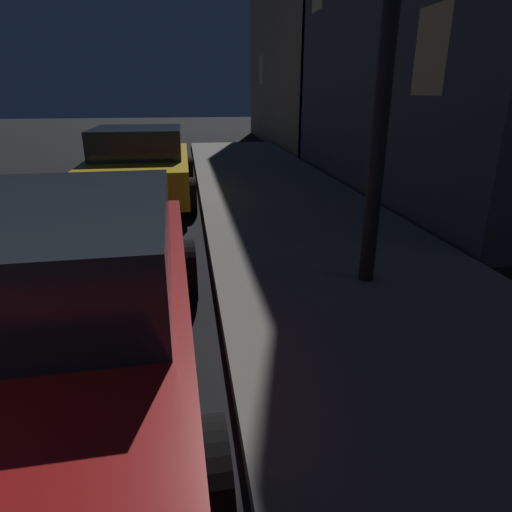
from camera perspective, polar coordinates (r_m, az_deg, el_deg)
The scene contains 3 objects.
car_red at distance 3.34m, azimuth -23.96°, elevation -5.62°, with size 2.08×4.44×1.43m.
car_yellow_cab at distance 9.30m, azimuth -14.71°, elevation 11.28°, with size 2.12×4.29×1.43m.
building_far at distance 20.73m, azimuth 14.35°, elevation 29.10°, with size 7.99×10.77×10.78m.
Camera 1 is at (3.76, -0.37, 2.08)m, focal length 30.96 mm.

